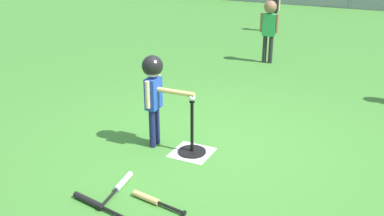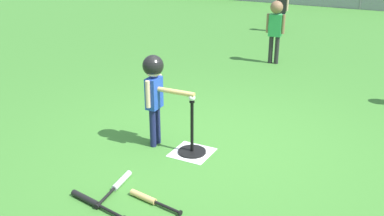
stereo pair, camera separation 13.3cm
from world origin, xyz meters
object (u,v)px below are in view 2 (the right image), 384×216
at_px(fielder_near_right, 276,24).
at_px(batting_tee, 192,145).
at_px(spare_bat_wood, 148,199).
at_px(batter_child, 154,82).
at_px(spare_bat_silver, 118,184).
at_px(baseball_on_tee, 192,98).
at_px(spare_bat_black, 90,201).
at_px(fielder_deep_center, 282,4).

bearing_deg(fielder_near_right, batting_tee, -85.18).
bearing_deg(spare_bat_wood, batter_child, 118.24).
bearing_deg(spare_bat_silver, spare_bat_wood, -12.08).
distance_m(baseball_on_tee, spare_bat_silver, 1.21).
xyz_separation_m(baseball_on_tee, spare_bat_black, (-0.36, -1.35, -0.64)).
relative_size(batting_tee, baseball_on_tee, 8.56).
distance_m(baseball_on_tee, spare_bat_black, 1.53).
bearing_deg(batting_tee, fielder_deep_center, 98.88).
bearing_deg(batter_child, fielder_near_right, 88.05).
xyz_separation_m(batter_child, fielder_near_right, (0.14, 3.99, -0.02)).
bearing_deg(spare_bat_black, fielder_near_right, 89.72).
distance_m(batting_tee, fielder_near_right, 4.05).
xyz_separation_m(baseball_on_tee, fielder_deep_center, (-1.06, 6.75, 0.01)).
relative_size(batter_child, spare_bat_wood, 1.83).
bearing_deg(fielder_deep_center, fielder_near_right, -75.47).
xyz_separation_m(batter_child, spare_bat_black, (0.11, -1.34, -0.75)).
bearing_deg(batter_child, fielder_deep_center, 94.93).
height_order(batting_tee, spare_bat_silver, batting_tee).
bearing_deg(spare_bat_wood, fielder_deep_center, 98.38).
height_order(baseball_on_tee, spare_bat_wood, baseball_on_tee).
distance_m(batting_tee, spare_bat_wood, 1.07).
xyz_separation_m(spare_bat_silver, spare_bat_wood, (0.41, -0.09, 0.00)).
bearing_deg(batter_child, spare_bat_silver, -80.55).
distance_m(batter_child, fielder_deep_center, 6.79).
xyz_separation_m(fielder_near_right, spare_bat_wood, (0.43, -5.05, -0.72)).
bearing_deg(batter_child, batting_tee, 1.22).
bearing_deg(baseball_on_tee, spare_bat_black, -105.03).
distance_m(fielder_near_right, spare_bat_silver, 5.01).
bearing_deg(fielder_near_right, baseball_on_tee, -85.18).
bearing_deg(spare_bat_black, batter_child, 94.73).
height_order(baseball_on_tee, fielder_near_right, fielder_near_right).
bearing_deg(batting_tee, spare_bat_black, -105.03).
bearing_deg(batting_tee, batter_child, -178.78).
height_order(batting_tee, batter_child, batter_child).
relative_size(baseball_on_tee, spare_bat_wood, 0.12).
relative_size(batter_child, spare_bat_black, 1.58).
relative_size(batting_tee, spare_bat_wood, 1.06).
xyz_separation_m(baseball_on_tee, fielder_near_right, (-0.34, 3.98, 0.08)).
relative_size(spare_bat_silver, spare_bat_black, 0.95).
distance_m(baseball_on_tee, spare_bat_wood, 1.25).
height_order(fielder_near_right, spare_bat_silver, fielder_near_right).
distance_m(baseball_on_tee, fielder_near_right, 3.99).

